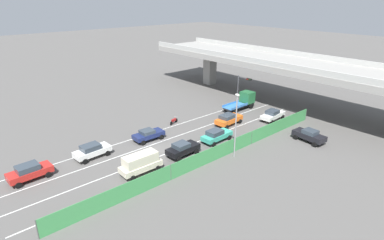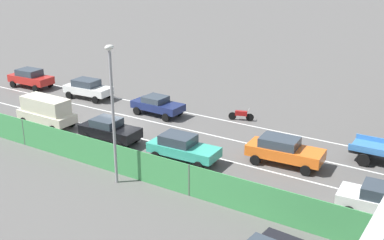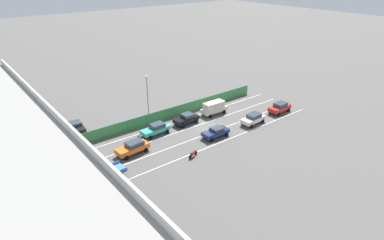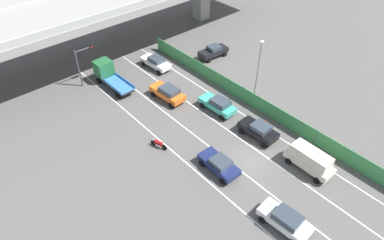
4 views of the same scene
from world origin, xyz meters
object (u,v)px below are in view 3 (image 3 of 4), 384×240
Objects in this scene: flatbed_truck_blue at (89,176)px; motorcycle at (193,154)px; street_lamp at (147,95)px; car_sedan_black at (186,118)px; car_taxi_teal at (156,129)px; car_van_cream at (214,107)px; car_taxi_orange at (133,147)px; traffic_cone at (174,119)px; parked_sedan_dark at (76,127)px; car_sedan_red at (280,107)px; car_sedan_white at (253,118)px; traffic_light at (78,172)px; car_sedan_navy at (216,132)px; car_hatchback_white at (77,153)px.

motorcycle is at bearing -99.58° from flatbed_truck_blue.
motorcycle is 0.24× the size of street_lamp.
car_sedan_black is 5.87m from car_taxi_teal.
car_van_cream reaches higher than motorcycle.
car_taxi_orange reaches higher than car_taxi_teal.
car_van_cream is 11.90m from car_taxi_teal.
car_sedan_black is 7.64× the size of traffic_cone.
car_taxi_orange is 11.77m from car_sedan_black.
street_lamp is at bearing -108.73° from parked_sedan_dark.
car_sedan_red is 22.92m from street_lamp.
car_sedan_red reaches higher than parked_sedan_dark.
street_lamp reaches higher than car_van_cream.
traffic_cone is at bearing 73.13° from car_van_cream.
car_sedan_red is at bearing -97.08° from car_taxi_orange.
car_sedan_red is at bearing -89.76° from flatbed_truck_blue.
car_sedan_white is 27.72m from parked_sedan_dark.
car_taxi_teal is at bearing 114.89° from traffic_cone.
motorcycle is 0.38× the size of traffic_light.
car_sedan_red reaches higher than car_sedan_navy.
flatbed_truck_blue is (-0.14, 34.48, 0.44)m from car_sedan_red.
car_taxi_orange is at bearing 74.49° from car_sedan_navy.
car_sedan_black is at bearing -159.46° from traffic_cone.
flatbed_truck_blue is 3.30m from traffic_light.
car_hatchback_white is (6.50, 33.51, -0.06)m from car_sedan_red.
parked_sedan_dark is (14.48, -3.90, -0.49)m from flatbed_truck_blue.
car_sedan_black is at bearing -134.88° from street_lamp.
car_sedan_white is 27.32m from car_hatchback_white.
traffic_light is at bearing 93.32° from car_sedan_white.
car_sedan_navy is at bearing -105.51° from car_taxi_orange.
parked_sedan_dark is at bearing -18.76° from traffic_light.
car_hatchback_white is at bearing -8.28° from flatbed_truck_blue.
car_taxi_teal is 8.17× the size of traffic_cone.
flatbed_truck_blue is at bearing 164.94° from parked_sedan_dark.
car_taxi_teal is 14.57m from flatbed_truck_blue.
car_van_cream is at bearing -112.07° from street_lamp.
car_sedan_white is (-6.82, -2.44, -0.31)m from car_van_cream.
street_lamp reaches higher than car_taxi_orange.
car_hatchback_white is 9.29m from traffic_light.
car_hatchback_white is at bearing 70.80° from car_sedan_navy.
car_hatchback_white is at bearing 54.45° from motorcycle.
flatbed_truck_blue is at bearing 89.63° from car_sedan_white.
car_van_cream is 25.85m from flatbed_truck_blue.
flatbed_truck_blue is (-6.64, 24.98, 0.15)m from car_van_cream.
car_sedan_red is 0.94× the size of car_taxi_orange.
car_sedan_red is 36.29m from traffic_light.
car_sedan_black is at bearing -32.25° from motorcycle.
car_taxi_teal is 12.13m from car_hatchback_white.
car_taxi_orange is at bearing 116.41° from traffic_cone.
car_taxi_orange is 7.33m from car_hatchback_white.
flatbed_truck_blue is at bearing 108.91° from car_sedan_black.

